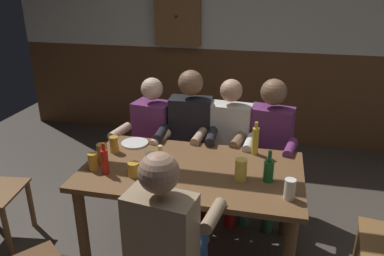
{
  "coord_description": "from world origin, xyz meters",
  "views": [
    {
      "loc": [
        0.54,
        -2.23,
        2.05
      ],
      "look_at": [
        0.0,
        0.17,
        1.04
      ],
      "focal_mm": 35.32,
      "sensor_mm": 36.0,
      "label": 1
    }
  ],
  "objects": [
    {
      "name": "person_4",
      "position": [
        0.01,
        -0.53,
        0.67
      ],
      "size": [
        0.56,
        0.55,
        1.21
      ],
      "rotation": [
        0.0,
        0.0,
        -0.15
      ],
      "color": "#997F60",
      "rests_on": "ground_plane"
    },
    {
      "name": "wall_dart_cabinet",
      "position": [
        -0.67,
        2.36,
        1.58
      ],
      "size": [
        0.56,
        0.15,
        0.7
      ],
      "color": "brown"
    },
    {
      "name": "pint_glass_1",
      "position": [
        0.69,
        -0.1,
        0.8
      ],
      "size": [
        0.07,
        0.07,
        0.14
      ],
      "primitive_type": "cylinder",
      "color": "white",
      "rests_on": "dining_table"
    },
    {
      "name": "bottle_0",
      "position": [
        -0.58,
        -0.05,
        0.83
      ],
      "size": [
        0.05,
        0.05,
        0.23
      ],
      "color": "red",
      "rests_on": "dining_table"
    },
    {
      "name": "pint_glass_6",
      "position": [
        -0.66,
        0.08,
        0.81
      ],
      "size": [
        0.08,
        0.08,
        0.16
      ],
      "primitive_type": "cylinder",
      "color": "gold",
      "rests_on": "dining_table"
    },
    {
      "name": "plate_0",
      "position": [
        -0.56,
        0.46,
        0.74
      ],
      "size": [
        0.22,
        0.22,
        0.01
      ],
      "primitive_type": "cylinder",
      "color": "white",
      "rests_on": "dining_table"
    },
    {
      "name": "pint_glass_3",
      "position": [
        -0.37,
        -0.05,
        0.78
      ],
      "size": [
        0.08,
        0.08,
        0.1
      ],
      "primitive_type": "cylinder",
      "color": "gold",
      "rests_on": "dining_table"
    },
    {
      "name": "pint_glass_5",
      "position": [
        -0.66,
        0.29,
        0.8
      ],
      "size": [
        0.07,
        0.07,
        0.13
      ],
      "primitive_type": "cylinder",
      "color": "gold",
      "rests_on": "dining_table"
    },
    {
      "name": "pint_glass_0",
      "position": [
        0.36,
        0.07,
        0.81
      ],
      "size": [
        0.08,
        0.08,
        0.16
      ],
      "primitive_type": "cylinder",
      "color": "#E5C64C",
      "rests_on": "dining_table"
    },
    {
      "name": "pint_glass_2",
      "position": [
        -0.29,
        0.07,
        0.8
      ],
      "size": [
        0.07,
        0.07,
        0.13
      ],
      "primitive_type": "cylinder",
      "color": "white",
      "rests_on": "dining_table"
    },
    {
      "name": "bottle_1",
      "position": [
        0.55,
        0.1,
        0.81
      ],
      "size": [
        0.07,
        0.07,
        0.23
      ],
      "color": "#195923",
      "rests_on": "dining_table"
    },
    {
      "name": "person_1",
      "position": [
        -0.18,
        0.83,
        0.7
      ],
      "size": [
        0.53,
        0.54,
        1.27
      ],
      "rotation": [
        0.0,
        0.0,
        3.2
      ],
      "color": "black",
      "rests_on": "ground_plane"
    },
    {
      "name": "person_0",
      "position": [
        -0.55,
        0.83,
        0.65
      ],
      "size": [
        0.53,
        0.59,
        1.19
      ],
      "rotation": [
        0.0,
        0.0,
        2.96
      ],
      "color": "#6B2D66",
      "rests_on": "ground_plane"
    },
    {
      "name": "table_candle",
      "position": [
        -0.29,
        0.31,
        0.77
      ],
      "size": [
        0.04,
        0.04,
        0.08
      ],
      "primitive_type": "cylinder",
      "color": "#F9E08C",
      "rests_on": "dining_table"
    },
    {
      "name": "person_3",
      "position": [
        0.53,
        0.83,
        0.68
      ],
      "size": [
        0.56,
        0.57,
        1.24
      ],
      "rotation": [
        0.0,
        0.0,
        2.96
      ],
      "color": "#6B2D66",
      "rests_on": "ground_plane"
    },
    {
      "name": "back_wall_wainscot",
      "position": [
        0.0,
        2.49,
        0.59
      ],
      "size": [
        5.69,
        0.12,
        1.18
      ],
      "primitive_type": "cube",
      "color": "brown",
      "rests_on": "ground_plane"
    },
    {
      "name": "pint_glass_4",
      "position": [
        -0.69,
        -0.02,
        0.79
      ],
      "size": [
        0.07,
        0.07,
        0.13
      ],
      "primitive_type": "cylinder",
      "color": "gold",
      "rests_on": "dining_table"
    },
    {
      "name": "bottle_2",
      "position": [
        0.43,
        0.5,
        0.85
      ],
      "size": [
        0.05,
        0.05,
        0.27
      ],
      "color": "gold",
      "rests_on": "dining_table"
    },
    {
      "name": "dining_table",
      "position": [
        0.0,
        0.15,
        0.63
      ],
      "size": [
        1.6,
        0.91,
        0.73
      ],
      "color": "brown",
      "rests_on": "ground_plane"
    },
    {
      "name": "person_2",
      "position": [
        0.17,
        0.82,
        0.66
      ],
      "size": [
        0.54,
        0.53,
        1.21
      ],
      "rotation": [
        0.0,
        0.0,
        3.06
      ],
      "color": "silver",
      "rests_on": "ground_plane"
    }
  ]
}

